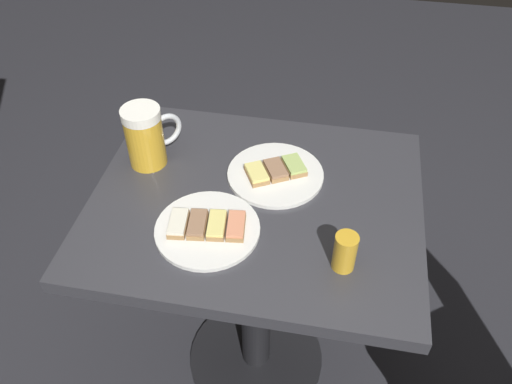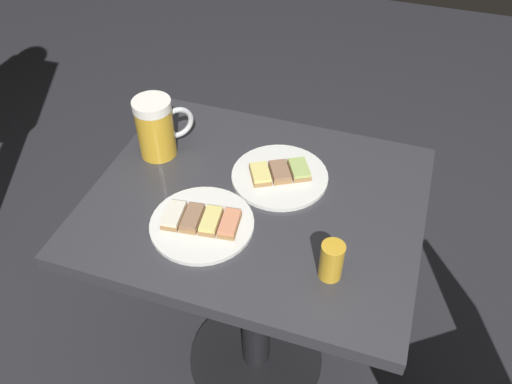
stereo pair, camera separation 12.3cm
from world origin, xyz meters
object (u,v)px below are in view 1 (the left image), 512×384
Objects in this scene: beer_glass_small at (345,252)px; plate_near at (275,173)px; plate_far at (207,228)px; beer_mug at (146,136)px.

plate_near is at bearing -144.25° from beer_glass_small.
plate_far is 1.47× the size of beer_mug.
plate_far is 2.65× the size of beer_glass_small.
plate_near is at bearing 90.37° from beer_mug.
plate_near is 0.24m from plate_far.
beer_glass_small is (0.25, 0.51, -0.04)m from beer_mug.
beer_mug reaches higher than plate_near.
beer_mug is at bearing -135.49° from plate_far.
beer_glass_small is at bearing 35.75° from plate_near.
beer_glass_small is at bearing 63.59° from beer_mug.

